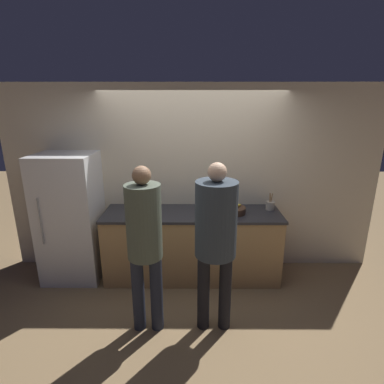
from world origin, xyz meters
name	(u,v)px	position (x,y,z in m)	size (l,w,h in m)	color
ground_plane	(192,291)	(0.00, 0.00, 0.00)	(14.00, 14.00, 0.00)	#8C704C
wall_back	(192,180)	(0.00, 0.75, 1.30)	(5.20, 0.06, 2.60)	beige
counter	(192,244)	(0.00, 0.40, 0.47)	(2.36, 0.73, 0.95)	tan
refrigerator	(71,218)	(-1.63, 0.39, 0.86)	(0.75, 0.69, 1.72)	white
person_left	(145,237)	(-0.46, -0.65, 1.07)	(0.35, 0.35, 1.79)	#232838
person_center	(216,231)	(0.24, -0.63, 1.13)	(0.41, 0.41, 1.82)	black
fruit_bowl	(234,210)	(0.55, 0.36, 0.99)	(0.31, 0.31, 0.12)	#4C3323
utensil_crock	(270,205)	(1.06, 0.50, 1.00)	(0.12, 0.12, 0.23)	#ADA393
bottle_clear	(150,207)	(-0.56, 0.34, 1.03)	(0.06, 0.06, 0.22)	silver
cup_black	(142,204)	(-0.70, 0.61, 0.99)	(0.08, 0.08, 0.09)	#28282D
cup_red	(130,202)	(-0.89, 0.66, 0.99)	(0.08, 0.08, 0.09)	#A33D33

